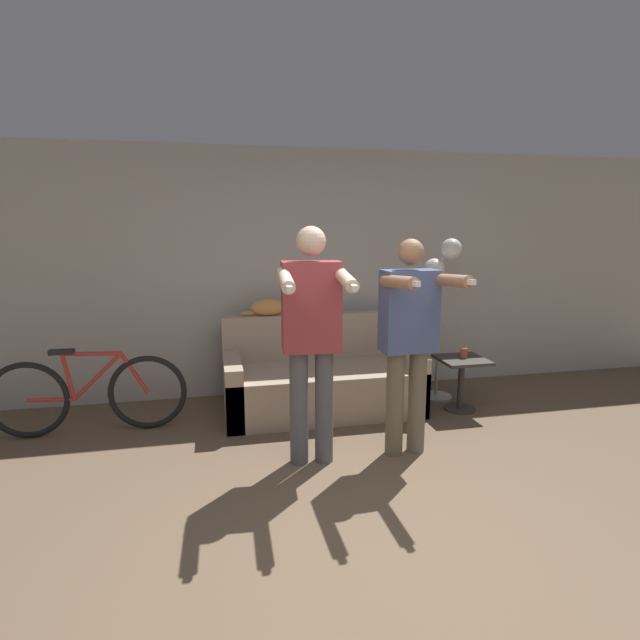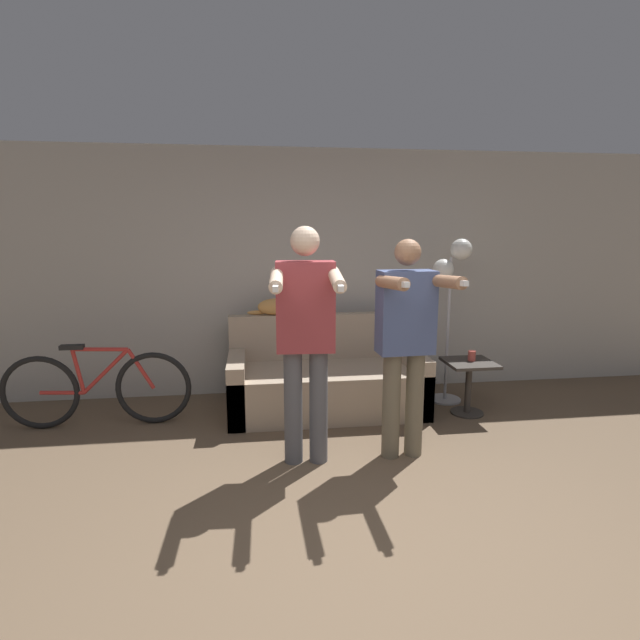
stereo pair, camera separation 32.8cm
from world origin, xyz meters
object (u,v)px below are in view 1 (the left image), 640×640
Objects in this scene: person_left at (312,331)px; floor_lamp at (442,277)px; person_right at (409,334)px; cat at (269,307)px; side_table at (461,373)px; couch at (321,381)px; bicycle at (89,394)px; cup at (464,353)px.

floor_lamp is (1.60, 1.20, 0.24)m from person_left.
floor_lamp is (0.83, 1.20, 0.30)m from person_right.
person_right is 3.50× the size of cat.
cat is 2.02m from side_table.
floor_lamp is (1.29, 0.08, 1.00)m from couch.
floor_lamp is at bearing 40.80° from person_left.
person_left is 0.77m from person_right.
side_table is at bearing -2.60° from bicycle.
person_left is 1.07× the size of floor_lamp.
side_table is at bearing -139.29° from cup.
cup is at bearing -18.48° from cat.
floor_lamp is at bearing -8.25° from cat.
cat reaches higher than couch.
person_left is 1.97m from side_table.
couch is 2.12m from bicycle.
cat is 1.99m from cup.
cat is 0.93× the size of side_table.
cup is at bearing 39.56° from person_right.
side_table is 3.47m from bicycle.
floor_lamp is at bearing 3.68° from couch.
person_right is 3.26× the size of side_table.
person_left is (-0.31, -1.12, 0.76)m from couch.
floor_lamp is 17.32× the size of cup.
cat is 1.79m from floor_lamp.
couch is 3.60× the size of side_table.
side_table is 0.32× the size of bicycle.
bicycle reaches higher than cup.
side_table is at bearing -80.22° from floor_lamp.
floor_lamp is 0.80m from cup.
bicycle is (-1.65, -0.49, -0.64)m from cat.
bicycle is (-1.79, 0.97, -0.69)m from person_left.
person_right reaches higher than couch.
person_right reaches higher than side_table.
person_left is 3.70× the size of cat.
cat is 1.83m from bicycle.
couch is 1.63m from floor_lamp.
bicycle is at bearing -176.10° from floor_lamp.
couch is 1.14× the size of bicycle.
person_left reaches higher than floor_lamp.
person_right is (0.77, -0.00, -0.06)m from person_left.
side_table is (1.82, -0.64, -0.62)m from cat.
floor_lamp is (1.75, -0.25, 0.29)m from cat.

